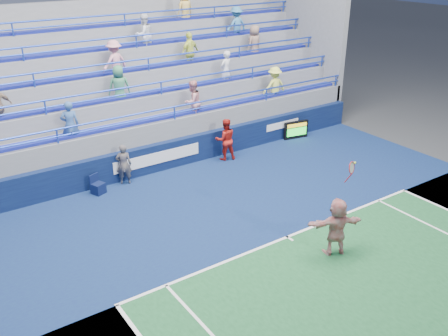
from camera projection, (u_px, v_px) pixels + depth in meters
ground at (287, 237)px, 14.89m from camera, size 120.00×120.00×0.00m
sponsor_wall at (179, 152)px, 19.55m from camera, size 18.00×0.32×1.10m
bleacher_stand at (135, 104)px, 21.98m from camera, size 18.00×5.60×6.13m
serve_speed_board at (296, 130)px, 22.32m from camera, size 1.17×0.33×0.81m
judge_chair at (98, 188)px, 17.43m from camera, size 0.52×0.53×0.71m
tennis_player at (337, 227)px, 13.80m from camera, size 1.65×1.09×2.74m
line_judge at (124, 164)px, 17.94m from camera, size 0.66×0.56×1.53m
ball_girl at (225, 139)px, 19.96m from camera, size 1.00×0.88×1.72m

